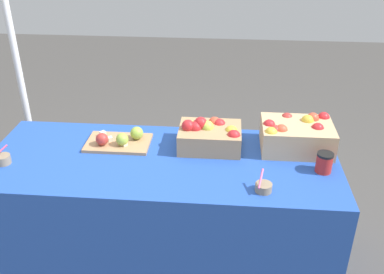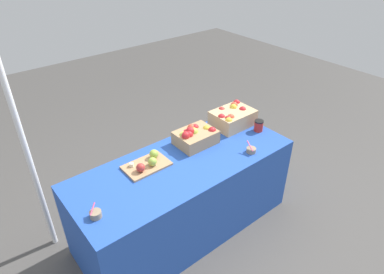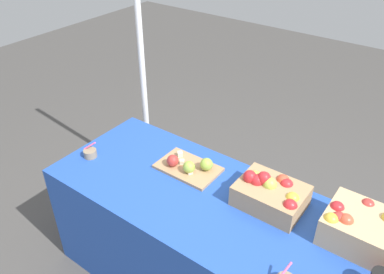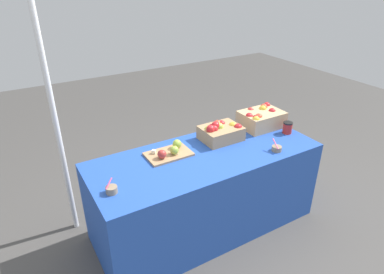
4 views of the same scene
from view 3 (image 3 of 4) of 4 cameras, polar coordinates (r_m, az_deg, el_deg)
name	(u,v)px [view 3 (image 3 of 4)]	position (r m, az deg, el deg)	size (l,w,h in m)	color
table	(211,248)	(2.36, 2.87, -15.86)	(1.90, 0.76, 0.74)	#234CAD
apple_crate_left	(368,230)	(1.99, 24.32, -12.26)	(0.39, 0.29, 0.19)	tan
apple_crate_middle	(271,193)	(2.06, 11.42, -7.99)	(0.34, 0.26, 0.18)	tan
cutting_board_front	(189,166)	(2.27, -0.46, -4.28)	(0.36, 0.23, 0.09)	tan
sample_bowl_mid	(90,153)	(2.46, -14.66, -2.30)	(0.08, 0.08, 0.10)	gray
tent_pole	(143,73)	(2.87, -7.25, 9.26)	(0.04, 0.04, 1.99)	white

